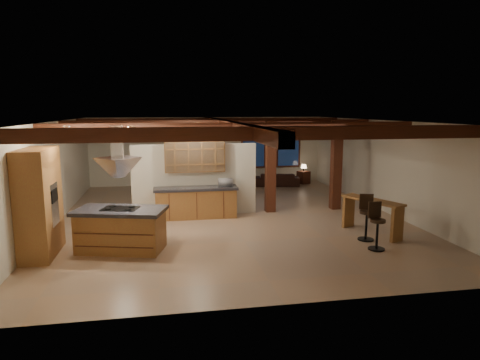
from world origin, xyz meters
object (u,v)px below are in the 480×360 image
object	(u,v)px
dining_table	(202,193)
sofa	(277,179)
bar_counter	(372,211)
kitchen_island	(121,229)

from	to	relation	value
dining_table	sofa	world-z (taller)	dining_table
dining_table	bar_counter	size ratio (longest dim) A/B	0.98
sofa	kitchen_island	bearing A→B (deg)	62.45
kitchen_island	sofa	xyz separation A→B (m)	(5.77, 7.57, -0.23)
bar_counter	sofa	bearing A→B (deg)	94.47
kitchen_island	bar_counter	xyz separation A→B (m)	(6.34, 0.21, 0.12)
sofa	bar_counter	size ratio (longest dim) A/B	1.04
sofa	bar_counter	distance (m)	7.39
kitchen_island	sofa	size ratio (longest dim) A/B	1.19
dining_table	bar_counter	bearing A→B (deg)	-40.35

